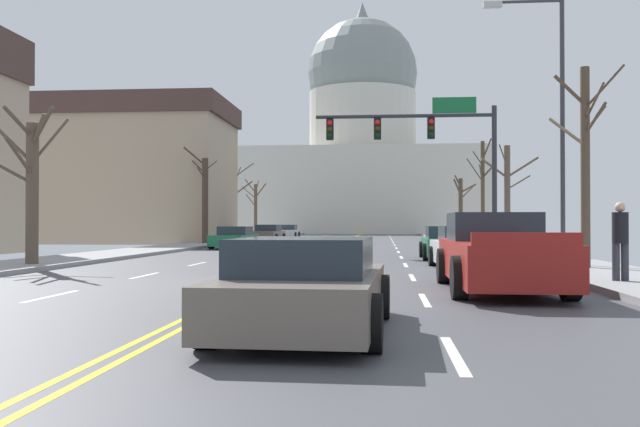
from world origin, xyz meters
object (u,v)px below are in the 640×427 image
Objects in this scene: sedan_near_03 at (305,287)px; sedan_oncoming_02 at (286,232)px; sedan_near_01 at (467,249)px; pedestrian_00 at (620,237)px; sedan_oncoming_01 at (268,234)px; pickup_truck_near_02 at (498,255)px; signal_gantry at (429,140)px; street_lamp_right at (552,105)px; sedan_near_00 at (449,244)px; sedan_oncoming_00 at (234,238)px.

sedan_oncoming_02 is (-7.08, 49.16, 0.02)m from sedan_near_03.
pedestrian_00 reaches higher than sedan_near_01.
pickup_truck_near_02 is at bearing -72.89° from sedan_oncoming_01.
signal_gantry reaches higher than sedan_near_01.
sedan_oncoming_01 is (-13.20, 26.84, -4.39)m from street_lamp_right.
sedan_near_00 is 14.85m from sedan_oncoming_00.
sedan_near_01 is 6.65m from pickup_truck_near_02.
street_lamp_right is 1.42× the size of pickup_truck_near_02.
sedan_oncoming_02 is at bearing 106.12° from sedan_near_01.
pickup_truck_near_02 is 6.72m from sedan_near_03.
pickup_truck_near_02 is 3.39× the size of pedestrian_00.
sedan_near_01 is at bearing 88.49° from pickup_truck_near_02.
sedan_near_00 is at bearing 115.40° from street_lamp_right.
sedan_near_00 is 0.74× the size of pickup_truck_near_02.
sedan_near_03 is at bearing -79.89° from sedan_oncoming_01.
sedan_near_03 is 2.58× the size of pedestrian_00.
signal_gantry is at bearing 108.91° from street_lamp_right.
sedan_near_00 is (0.51, -3.61, -4.43)m from signal_gantry.
pickup_truck_near_02 reaches higher than sedan_near_03.
pedestrian_00 is (13.18, -32.95, 0.49)m from sedan_oncoming_01.
signal_gantry is 15.99m from pedestrian_00.
sedan_oncoming_02 is (-13.19, 36.30, -4.39)m from street_lamp_right.
street_lamp_right is at bearing -63.82° from sedan_oncoming_01.
sedan_oncoming_00 is (-7.12, 28.70, -0.01)m from sedan_near_03.
sedan_near_01 is 38.18m from sedan_oncoming_02.
sedan_near_01 reaches higher than sedan_oncoming_01.
street_lamp_right is 5.11m from sedan_near_01.
street_lamp_right reaches higher than sedan_near_00.
signal_gantry is 1.80× the size of sedan_near_03.
sedan_near_03 is 1.02× the size of sedan_oncoming_00.
signal_gantry is 16.68m from pickup_truck_near_02.
pickup_truck_near_02 is 35.44m from sedan_oncoming_01.
pickup_truck_near_02 is 1.34× the size of sedan_oncoming_00.
street_lamp_right reaches higher than sedan_oncoming_01.
sedan_near_01 is 19.40m from sedan_oncoming_00.
sedan_near_01 is 12.96m from sedan_near_03.
sedan_near_00 is at bearing 102.57° from pedestrian_00.
sedan_near_01 is 29.21m from sedan_oncoming_01.
sedan_near_03 is at bearing -115.45° from street_lamp_right.
signal_gantry is at bearing 98.06° from sedan_near_00.
street_lamp_right is 14.90m from sedan_near_03.
sedan_near_03 is at bearing -76.08° from sedan_oncoming_00.
sedan_oncoming_00 is (-13.23, 15.85, -4.42)m from street_lamp_right.
signal_gantry is 1.76× the size of sedan_oncoming_02.
pickup_truck_near_02 reaches higher than sedan_near_00.
sedan_oncoming_02 is at bearing 110.33° from signal_gantry.
pedestrian_00 is at bearing -65.76° from sedan_near_01.
sedan_oncoming_01 is 1.03× the size of sedan_oncoming_02.
sedan_oncoming_01 is at bearing 100.11° from sedan_near_03.
sedan_near_00 is 0.98× the size of sedan_near_03.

